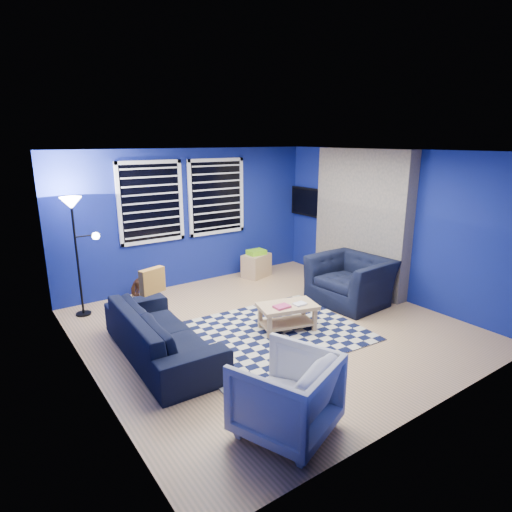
{
  "coord_description": "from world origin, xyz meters",
  "views": [
    {
      "loc": [
        -3.46,
        -4.59,
        2.66
      ],
      "look_at": [
        -0.05,
        0.3,
        1.02
      ],
      "focal_mm": 30.0,
      "sensor_mm": 36.0,
      "label": 1
    }
  ],
  "objects_px": {
    "tv": "(308,202)",
    "coffee_table": "(287,312)",
    "cabinet": "(256,265)",
    "armchair_big": "(350,281)",
    "floor_lamp": "(74,220)",
    "sofa": "(161,332)",
    "armchair_bent": "(286,394)",
    "rocking_horse": "(146,284)"
  },
  "relations": [
    {
      "from": "tv",
      "to": "coffee_table",
      "type": "distance_m",
      "value": 3.38
    },
    {
      "from": "cabinet",
      "to": "armchair_big",
      "type": "bearing_deg",
      "value": -95.07
    },
    {
      "from": "cabinet",
      "to": "coffee_table",
      "type": "bearing_deg",
      "value": -132.83
    },
    {
      "from": "tv",
      "to": "floor_lamp",
      "type": "relative_size",
      "value": 0.54
    },
    {
      "from": "tv",
      "to": "sofa",
      "type": "distance_m",
      "value": 4.62
    },
    {
      "from": "sofa",
      "to": "armchair_bent",
      "type": "bearing_deg",
      "value": -167.73
    },
    {
      "from": "rocking_horse",
      "to": "armchair_big",
      "type": "bearing_deg",
      "value": -132.62
    },
    {
      "from": "armchair_bent",
      "to": "floor_lamp",
      "type": "bearing_deg",
      "value": -99.38
    },
    {
      "from": "tv",
      "to": "armchair_big",
      "type": "relative_size",
      "value": 0.84
    },
    {
      "from": "armchair_big",
      "to": "rocking_horse",
      "type": "distance_m",
      "value": 3.44
    },
    {
      "from": "tv",
      "to": "floor_lamp",
      "type": "xyz_separation_m",
      "value": [
        -4.55,
        0.05,
        0.11
      ]
    },
    {
      "from": "rocking_horse",
      "to": "coffee_table",
      "type": "distance_m",
      "value": 2.6
    },
    {
      "from": "armchair_big",
      "to": "rocking_horse",
      "type": "relative_size",
      "value": 2.38
    },
    {
      "from": "tv",
      "to": "armchair_big",
      "type": "height_order",
      "value": "tv"
    },
    {
      "from": "cabinet",
      "to": "floor_lamp",
      "type": "bearing_deg",
      "value": 162.63
    },
    {
      "from": "armchair_big",
      "to": "armchair_bent",
      "type": "distance_m",
      "value": 3.52
    },
    {
      "from": "armchair_bent",
      "to": "sofa",
      "type": "bearing_deg",
      "value": -101.12
    },
    {
      "from": "sofa",
      "to": "armchair_big",
      "type": "distance_m",
      "value": 3.3
    },
    {
      "from": "coffee_table",
      "to": "armchair_bent",
      "type": "bearing_deg",
      "value": -129.38
    },
    {
      "from": "armchair_big",
      "to": "coffee_table",
      "type": "bearing_deg",
      "value": -85.11
    },
    {
      "from": "armchair_big",
      "to": "floor_lamp",
      "type": "bearing_deg",
      "value": -122.02
    },
    {
      "from": "armchair_big",
      "to": "armchair_bent",
      "type": "xyz_separation_m",
      "value": [
        -2.93,
        -1.94,
        -0.0
      ]
    },
    {
      "from": "armchair_bent",
      "to": "rocking_horse",
      "type": "relative_size",
      "value": 1.69
    },
    {
      "from": "armchair_big",
      "to": "cabinet",
      "type": "bearing_deg",
      "value": -170.99
    },
    {
      "from": "floor_lamp",
      "to": "rocking_horse",
      "type": "bearing_deg",
      "value": 2.85
    },
    {
      "from": "armchair_big",
      "to": "coffee_table",
      "type": "relative_size",
      "value": 1.31
    },
    {
      "from": "tv",
      "to": "coffee_table",
      "type": "relative_size",
      "value": 1.1
    },
    {
      "from": "floor_lamp",
      "to": "sofa",
      "type": "bearing_deg",
      "value": -76.18
    },
    {
      "from": "sofa",
      "to": "armchair_bent",
      "type": "distance_m",
      "value": 2.06
    },
    {
      "from": "armchair_big",
      "to": "floor_lamp",
      "type": "relative_size",
      "value": 0.65
    },
    {
      "from": "armchair_bent",
      "to": "cabinet",
      "type": "distance_m",
      "value": 4.7
    },
    {
      "from": "coffee_table",
      "to": "floor_lamp",
      "type": "bearing_deg",
      "value": 134.9
    },
    {
      "from": "armchair_bent",
      "to": "cabinet",
      "type": "relative_size",
      "value": 1.34
    },
    {
      "from": "sofa",
      "to": "rocking_horse",
      "type": "xyz_separation_m",
      "value": [
        0.56,
        1.98,
        -0.03
      ]
    },
    {
      "from": "armchair_bent",
      "to": "coffee_table",
      "type": "bearing_deg",
      "value": -150.77
    },
    {
      "from": "coffee_table",
      "to": "tv",
      "type": "bearing_deg",
      "value": 43.71
    },
    {
      "from": "sofa",
      "to": "cabinet",
      "type": "relative_size",
      "value": 3.43
    },
    {
      "from": "armchair_bent",
      "to": "rocking_horse",
      "type": "bearing_deg",
      "value": -114.1
    },
    {
      "from": "rocking_horse",
      "to": "sofa",
      "type": "bearing_deg",
      "value": 158.71
    },
    {
      "from": "floor_lamp",
      "to": "armchair_big",
      "type": "bearing_deg",
      "value": -28.11
    },
    {
      "from": "armchair_bent",
      "to": "rocking_horse",
      "type": "distance_m",
      "value": 4.02
    },
    {
      "from": "armchair_big",
      "to": "coffee_table",
      "type": "distance_m",
      "value": 1.55
    }
  ]
}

